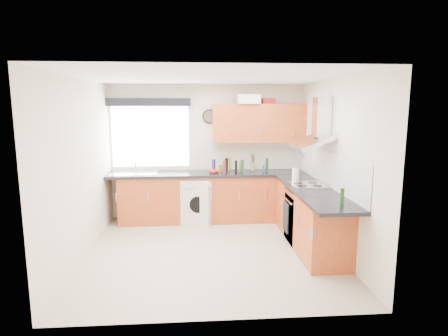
{
  "coord_description": "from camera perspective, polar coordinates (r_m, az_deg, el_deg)",
  "views": [
    {
      "loc": [
        -0.2,
        -5.23,
        2.13
      ],
      "look_at": [
        0.25,
        0.85,
        1.1
      ],
      "focal_mm": 30.0,
      "sensor_mm": 36.0,
      "label": 1
    }
  ],
  "objects": [
    {
      "name": "jar_1",
      "position": [
        6.88,
        2.35,
        0.17
      ],
      "size": [
        0.04,
        0.04,
        0.19
      ],
      "primitive_type": "cylinder",
      "color": "olive",
      "rests_on": "worktop_back"
    },
    {
      "name": "wall_back",
      "position": [
        7.09,
        -2.58,
        2.45
      ],
      "size": [
        3.6,
        0.02,
        2.5
      ],
      "primitive_type": "cube",
      "color": "silver",
      "rests_on": "ground_plane"
    },
    {
      "name": "storage_box",
      "position": [
        7.08,
        6.76,
        10.1
      ],
      "size": [
        0.23,
        0.2,
        0.1
      ],
      "primitive_type": "cube",
      "rotation": [
        0.0,
        0.0,
        0.05
      ],
      "color": "#B42425",
      "rests_on": "upper_cabinets"
    },
    {
      "name": "window_blind",
      "position": [
        6.98,
        -11.39,
        9.82
      ],
      "size": [
        1.5,
        0.18,
        0.14
      ],
      "primitive_type": "cube",
      "color": "black",
      "rests_on": "wall_back"
    },
    {
      "name": "worktop_right",
      "position": [
        5.64,
        13.45,
        -3.44
      ],
      "size": [
        0.62,
        2.42,
        0.05
      ],
      "primitive_type": "cube",
      "color": "black",
      "rests_on": "base_cab_right"
    },
    {
      "name": "jar_8",
      "position": [
        6.93,
        6.05,
        -0.05
      ],
      "size": [
        0.04,
        0.04,
        0.13
      ],
      "primitive_type": "cylinder",
      "color": "navy",
      "rests_on": "worktop_back"
    },
    {
      "name": "window",
      "position": [
        7.09,
        -11.14,
        4.72
      ],
      "size": [
        1.4,
        0.02,
        1.1
      ],
      "primitive_type": "cube",
      "color": "silver",
      "rests_on": "wall_back"
    },
    {
      "name": "extractor_hood",
      "position": [
        5.83,
        13.84,
        5.77
      ],
      "size": [
        0.52,
        0.78,
        0.66
      ],
      "primitive_type": null,
      "color": "silver",
      "rests_on": "wall_right"
    },
    {
      "name": "casserole",
      "position": [
        6.81,
        3.71,
        10.42
      ],
      "size": [
        0.41,
        0.3,
        0.16
      ],
      "primitive_type": "cube",
      "rotation": [
        0.0,
        0.0,
        0.06
      ],
      "color": "silver",
      "rests_on": "upper_cabinets"
    },
    {
      "name": "utensil_pot",
      "position": [
        7.1,
        4.4,
        0.2
      ],
      "size": [
        0.09,
        0.09,
        0.13
      ],
      "primitive_type": "cylinder",
      "rotation": [
        0.0,
        0.0,
        0.04
      ],
      "color": "gray",
      "rests_on": "worktop_back"
    },
    {
      "name": "jar_0",
      "position": [
        6.75,
        2.75,
        0.21
      ],
      "size": [
        0.05,
        0.05,
        0.24
      ],
      "primitive_type": "cylinder",
      "color": "#17401D",
      "rests_on": "worktop_back"
    },
    {
      "name": "washing_machine",
      "position": [
        6.85,
        -4.0,
        -4.99
      ],
      "size": [
        0.7,
        0.69,
        0.82
      ],
      "primitive_type": "cube",
      "rotation": [
        0.0,
        0.0,
        -0.32
      ],
      "color": "silver",
      "rests_on": "ground_plane"
    },
    {
      "name": "jar_5",
      "position": [
        7.04,
        0.71,
        0.56
      ],
      "size": [
        0.06,
        0.06,
        0.23
      ],
      "primitive_type": "cylinder",
      "color": "olive",
      "rests_on": "worktop_back"
    },
    {
      "name": "oven",
      "position": [
        6.03,
        12.42,
        -7.06
      ],
      "size": [
        0.56,
        0.58,
        0.85
      ],
      "primitive_type": "cube",
      "color": "black",
      "rests_on": "ground_plane"
    },
    {
      "name": "ground_plane",
      "position": [
        5.65,
        -1.94,
        -12.56
      ],
      "size": [
        3.6,
        3.6,
        0.0
      ],
      "primitive_type": "plane",
      "color": "beige"
    },
    {
      "name": "wall_left",
      "position": [
        5.54,
        -20.97,
        -0.19
      ],
      "size": [
        0.02,
        3.6,
        2.5
      ],
      "primitive_type": "cube",
      "color": "silver",
      "rests_on": "ground_plane"
    },
    {
      "name": "sink",
      "position": [
        6.92,
        -13.56,
        -0.49
      ],
      "size": [
        0.84,
        0.46,
        0.1
      ],
      "primitive_type": null,
      "color": "silver",
      "rests_on": "worktop_back"
    },
    {
      "name": "base_cab_corner",
      "position": [
        7.15,
        9.69,
        -4.31
      ],
      "size": [
        0.6,
        0.6,
        0.86
      ],
      "primitive_type": "cube",
      "color": "#A7431D",
      "rests_on": "ground_plane"
    },
    {
      "name": "tomato_cluster",
      "position": [
        6.74,
        -1.56,
        -0.53
      ],
      "size": [
        0.19,
        0.19,
        0.07
      ],
      "primitive_type": null,
      "rotation": [
        0.0,
        0.0,
        0.24
      ],
      "color": "#A72109",
      "rests_on": "worktop_back"
    },
    {
      "name": "upper_cabinets",
      "position": [
        6.96,
        5.32,
        6.83
      ],
      "size": [
        1.7,
        0.35,
        0.7
      ],
      "primitive_type": "cube",
      "color": "#A7431D",
      "rests_on": "wall_back"
    },
    {
      "name": "wall_right",
      "position": [
        5.67,
        16.49,
        0.26
      ],
      "size": [
        0.02,
        3.6,
        2.5
      ],
      "primitive_type": "cube",
      "color": "silver",
      "rests_on": "ground_plane"
    },
    {
      "name": "base_cab_back",
      "position": [
        6.95,
        -3.29,
        -4.58
      ],
      "size": [
        3.0,
        0.58,
        0.86
      ],
      "primitive_type": "cube",
      "color": "#A7431D",
      "rests_on": "ground_plane"
    },
    {
      "name": "jar_6",
      "position": [
        6.71,
        0.09,
        0.1
      ],
      "size": [
        0.06,
        0.06,
        0.23
      ],
      "primitive_type": "cylinder",
      "color": "#571F27",
      "rests_on": "worktop_back"
    },
    {
      "name": "bottle_0",
      "position": [
        4.79,
        17.56,
        -4.23
      ],
      "size": [
        0.05,
        0.05,
        0.22
      ],
      "primitive_type": "cylinder",
      "color": "#163E18",
      "rests_on": "worktop_right"
    },
    {
      "name": "jar_2",
      "position": [
        7.04,
        0.4,
        0.56
      ],
      "size": [
        0.06,
        0.06,
        0.23
      ],
      "primitive_type": "cylinder",
      "color": "black",
      "rests_on": "worktop_back"
    },
    {
      "name": "hob_plate",
      "position": [
        5.91,
        12.59,
        -2.49
      ],
      "size": [
        0.52,
        0.52,
        0.01
      ],
      "primitive_type": "cube",
      "color": "silver",
      "rests_on": "worktop_right"
    },
    {
      "name": "worktop_back",
      "position": [
        6.85,
        -2.49,
        -0.9
      ],
      "size": [
        3.6,
        0.62,
        0.05
      ],
      "primitive_type": "cube",
      "color": "black",
      "rests_on": "base_cab_back"
    },
    {
      "name": "jar_4",
      "position": [
        6.93,
        -0.52,
        0.0
      ],
      "size": [
        0.07,
        0.07,
        0.13
      ],
      "primitive_type": "cylinder",
      "color": "olive",
      "rests_on": "worktop_back"
    },
    {
      "name": "base_cab_right",
      "position": [
        5.89,
        12.93,
        -7.42
      ],
      "size": [
        0.58,
        2.1,
        0.86
      ],
      "primitive_type": "cube",
      "color": "#A7431D",
      "rests_on": "ground_plane"
    },
    {
      "name": "ceiling",
      "position": [
        5.25,
        -2.1,
        13.63
      ],
      "size": [
        3.6,
        3.6,
        0.02
      ],
      "primitive_type": "cube",
      "color": "white",
      "rests_on": "wall_back"
    },
    {
      "name": "jar_9",
      "position": [
        6.79,
        2.85,
        0.23
      ],
      "size": [
        0.06,
        0.06,
        0.23
      ],
      "primitive_type": "cylinder",
      "color": "olive",
      "rests_on": "worktop_back"
    },
    {
      "name": "splashback",
      "position": [
        5.95,
        15.36,
        0.06
      ],
      "size": [
        0.01,
        3.0,
        0.54
      ],
      "primitive_type": "cube",
      "color": "white",
      "rests_on": "wall_right"
    },
    {
      "name": "wall_clock",
      "position": [
        7.0,
        -2.2,
        7.85
      ],
      "size": [
        0.27,
        0.04,
        0.27
      ],
      "primitive_type": "cylinder",
      "rotation": [
        1.57,
        0.0,
        0.0
      ],
      "color": "black",
      "rests_on": "wall_back"
    },
    {
      "name": "jar_3",
      "position": [
        6.96,
        6.56,
        0.46
      ],
      "size": [
        0.05,
        0.05,
        0.25
      ],
      "primitive_type": "cylinder",
      "color": "#173C15",
      "rests_on": "worktop_back"
    },
    {
      "name": "jar_10",
      "position": [
        6.72,
        1.84,
        0.16
      ],
      "size": [
        0.05,
        0.05,
        0.24
      ],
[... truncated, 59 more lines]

